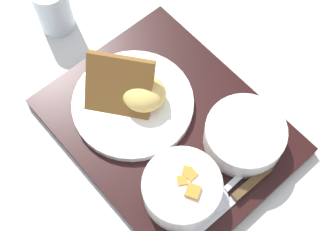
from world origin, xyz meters
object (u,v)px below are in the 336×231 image
at_px(bowl_soup, 245,135).
at_px(spoon, 227,188).
at_px(glass_water, 54,10).
at_px(bowl_salad, 182,189).
at_px(plate_main, 133,98).
at_px(knife, 240,193).

bearing_deg(bowl_soup, spoon, 113.96).
height_order(bowl_soup, glass_water, glass_water).
distance_m(bowl_salad, spoon, 0.07).
bearing_deg(glass_water, plate_main, 173.72).
distance_m(bowl_salad, glass_water, 0.39).
height_order(bowl_salad, knife, bowl_salad).
xyz_separation_m(bowl_salad, knife, (-0.06, -0.06, -0.02)).
xyz_separation_m(knife, glass_water, (0.44, -0.02, 0.02)).
height_order(knife, spoon, knife).
bearing_deg(plate_main, bowl_salad, 160.63).
distance_m(plate_main, glass_water, 0.22).
bearing_deg(glass_water, bowl_soup, -173.08).
bearing_deg(bowl_salad, bowl_soup, -94.33).
height_order(bowl_salad, plate_main, plate_main).
distance_m(bowl_soup, spoon, 0.08).
relative_size(bowl_salad, plate_main, 0.59).
xyz_separation_m(bowl_salad, bowl_soup, (-0.01, -0.13, -0.00)).
bearing_deg(bowl_salad, plate_main, -19.37).
relative_size(plate_main, glass_water, 2.10).
bearing_deg(bowl_salad, glass_water, -11.89).
distance_m(knife, glass_water, 0.44).
relative_size(knife, spoon, 1.20).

